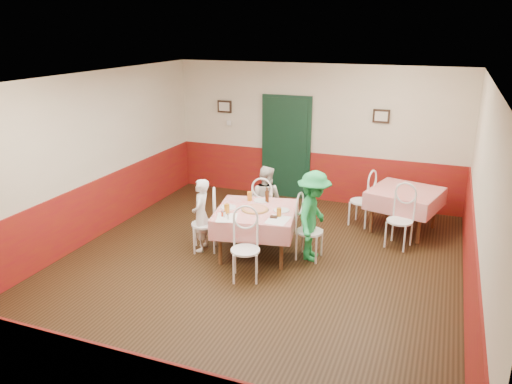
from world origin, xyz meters
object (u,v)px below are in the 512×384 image
(chair_near, at_px, (245,250))
(wallet, at_px, (274,217))
(beer_bottle, at_px, (267,196))
(diner_right, at_px, (313,216))
(chair_far, at_px, (265,209))
(chair_second_a, at_px, (362,201))
(main_table, at_px, (256,232))
(chair_second_b, at_px, (400,221))
(glass_c, at_px, (250,196))
(diner_far, at_px, (265,200))
(diner_left, at_px, (201,215))
(glass_b, at_px, (279,212))
(second_table, at_px, (404,210))
(chair_right, at_px, (310,232))
(glass_a, at_px, (227,209))
(pizza, at_px, (255,209))
(chair_left, at_px, (204,224))

(chair_near, xyz_separation_m, wallet, (0.21, 0.61, 0.32))
(beer_bottle, relative_size, diner_right, 0.16)
(chair_far, relative_size, chair_near, 1.00)
(chair_second_a, xyz_separation_m, wallet, (-0.98, -2.09, 0.32))
(wallet, height_order, diner_right, diner_right)
(main_table, xyz_separation_m, chair_second_b, (2.10, 1.11, 0.08))
(glass_c, height_order, diner_far, diner_far)
(chair_second_a, height_order, diner_left, diner_left)
(diner_far, bearing_deg, chair_second_b, -171.19)
(chair_near, height_order, diner_right, diner_right)
(glass_b, xyz_separation_m, beer_bottle, (-0.38, 0.53, 0.05))
(main_table, relative_size, diner_left, 1.01)
(chair_second_b, bearing_deg, second_table, 104.45)
(chair_right, height_order, glass_a, glass_a)
(chair_second_a, bearing_deg, glass_a, -23.43)
(chair_near, height_order, glass_a, glass_a)
(second_table, xyz_separation_m, pizza, (-2.11, -1.89, 0.40))
(beer_bottle, distance_m, diner_left, 1.11)
(diner_right, bearing_deg, chair_near, 143.61)
(second_table, relative_size, diner_far, 0.92)
(chair_second_b, height_order, glass_c, glass_c)
(glass_b, distance_m, diner_far, 1.21)
(chair_far, bearing_deg, wallet, 113.67)
(pizza, distance_m, glass_b, 0.45)
(chair_second_a, height_order, diner_right, diner_right)
(pizza, relative_size, diner_far, 0.33)
(glass_a, xyz_separation_m, diner_right, (1.24, 0.50, -0.12))
(chair_near, xyz_separation_m, beer_bottle, (-0.11, 1.22, 0.43))
(diner_right, bearing_deg, glass_b, 124.14)
(second_table, height_order, chair_near, chair_near)
(chair_near, distance_m, glass_b, 0.83)
(chair_right, distance_m, pizza, 0.92)
(chair_right, height_order, glass_c, glass_c)
(beer_bottle, xyz_separation_m, diner_left, (-0.93, -0.55, -0.27))
(chair_right, xyz_separation_m, diner_left, (-1.72, -0.33, 0.15))
(chair_right, xyz_separation_m, glass_a, (-1.19, -0.49, 0.39))
(chair_right, bearing_deg, diner_right, -77.69)
(second_table, relative_size, wallet, 10.18)
(diner_left, relative_size, diner_right, 0.84)
(chair_second_a, distance_m, chair_second_b, 1.06)
(chair_left, xyz_separation_m, chair_second_b, (2.94, 1.27, 0.00))
(chair_second_b, bearing_deg, wallet, -127.80)
(beer_bottle, bearing_deg, chair_near, -84.63)
(chair_right, relative_size, beer_bottle, 3.91)
(main_table, relative_size, chair_second_b, 1.36)
(second_table, height_order, glass_b, glass_b)
(chair_far, relative_size, pizza, 2.23)
(beer_bottle, xyz_separation_m, wallet, (0.33, -0.61, -0.10))
(second_table, relative_size, diner_left, 0.93)
(chair_right, distance_m, beer_bottle, 0.93)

